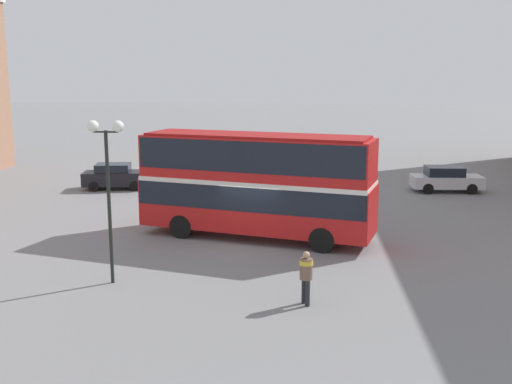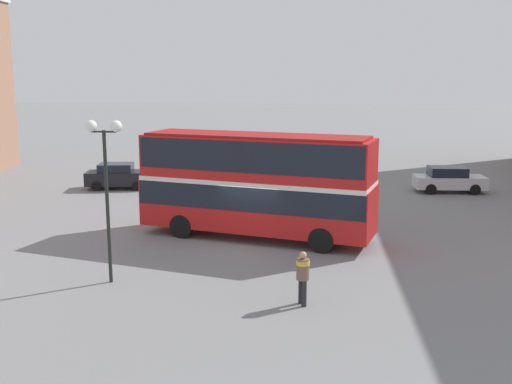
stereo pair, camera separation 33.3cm
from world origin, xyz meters
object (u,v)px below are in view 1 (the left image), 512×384
Objects in this scene: parked_car_kerb_far at (233,168)px; street_lamp_twin_globe at (107,158)px; parked_car_side_street at (115,176)px; pedestrian_foreground at (306,272)px; double_decker_bus at (256,179)px; parked_car_kerb_near at (446,179)px.

parked_car_kerb_far is 20.80m from street_lamp_twin_globe.
street_lamp_twin_globe is (5.13, -16.75, 3.51)m from parked_car_side_street.
pedestrian_foreground reaches higher than parked_car_side_street.
street_lamp_twin_globe reaches higher than parked_car_kerb_far.
double_decker_bus is at bearing -56.43° from parked_car_side_street.
parked_car_kerb_near is 1.01× the size of parked_car_side_street.
street_lamp_twin_globe is at bearing -81.39° from parked_car_side_street.
parked_car_side_street is at bearing 107.02° from street_lamp_twin_globe.
parked_car_kerb_near is 13.71m from parked_car_kerb_far.
pedestrian_foreground is at bearing -65.69° from parked_car_side_street.
double_decker_bus reaches higher than pedestrian_foreground.
double_decker_bus is 14.70m from parked_car_kerb_far.
pedestrian_foreground is 0.41× the size of parked_car_side_street.
parked_car_kerb_near is (8.56, 18.86, -0.27)m from pedestrian_foreground.
parked_car_side_street is at bearing 179.45° from parked_car_kerb_near.
double_decker_bus is 15.65m from parked_car_kerb_near.
double_decker_bus reaches higher than parked_car_kerb_far.
street_lamp_twin_globe reaches higher than pedestrian_foreground.
double_decker_bus is 7.74m from street_lamp_twin_globe.
parked_car_kerb_near is at bearing 62.25° from double_decker_bus.
pedestrian_foreground reaches higher than parked_car_kerb_near.
double_decker_bus is 2.50× the size of parked_car_side_street.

